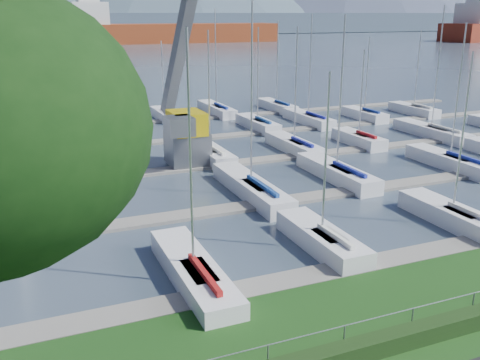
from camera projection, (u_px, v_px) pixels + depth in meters
water at (35, 41)px, 248.69m from camera, size 800.00×540.00×0.20m
hedge at (373, 346)px, 19.07m from camera, size 80.00×0.70×0.70m
fence at (369, 320)px, 19.17m from camera, size 80.00×0.04×0.04m
foothill at (28, 24)px, 308.45m from camera, size 900.00×80.00×12.00m
docks at (172, 170)px, 42.50m from camera, size 90.00×41.60×0.25m
crane at (187, 95)px, 43.68m from camera, size 5.43×13.22×22.35m
cargo_ship_mid at (160, 33)px, 226.34m from camera, size 94.29×18.02×21.50m
sailboat_fleet at (146, 95)px, 42.94m from camera, size 75.76×50.28×13.47m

